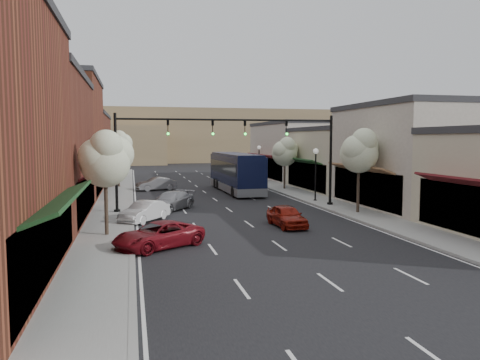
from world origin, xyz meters
TOP-DOWN VIEW (x-y plane):
  - ground at (0.00, 0.00)m, footprint 160.00×160.00m
  - sidewalk_left at (-8.40, 18.50)m, footprint 2.80×73.00m
  - sidewalk_right at (8.40, 18.50)m, footprint 2.80×73.00m
  - curb_left at (-7.00, 18.50)m, footprint 0.25×73.00m
  - curb_right at (7.00, 18.50)m, footprint 0.25×73.00m
  - bldg_left_midnear at (-14.23, 6.00)m, footprint 10.14×14.10m
  - bldg_left_midfar at (-14.24, 20.00)m, footprint 10.14×14.10m
  - bldg_left_far at (-14.22, 36.00)m, footprint 10.14×18.10m
  - bldg_right_midnear at (13.72, 6.00)m, footprint 9.14×12.10m
  - bldg_right_midfar at (13.70, 18.00)m, footprint 9.14×12.10m
  - bldg_right_far at (13.71, 32.00)m, footprint 9.14×16.10m
  - hill_far at (0.00, 90.00)m, footprint 120.00×30.00m
  - hill_near at (-25.00, 78.00)m, footprint 50.00×20.00m
  - signal_mast_right at (5.62, 8.00)m, footprint 8.22×0.46m
  - signal_mast_left at (-5.62, 8.00)m, footprint 8.22×0.46m
  - tree_right_near at (8.35, 3.94)m, footprint 2.85×2.65m
  - tree_right_far at (8.35, 19.94)m, footprint 2.85×2.65m
  - tree_left_near at (-8.25, -0.06)m, footprint 2.85×2.65m
  - tree_left_far at (-8.25, 25.94)m, footprint 2.85×2.65m
  - lamp_post_near at (7.80, 10.50)m, footprint 0.44×0.44m
  - lamp_post_far at (7.80, 28.00)m, footprint 0.44×0.44m
  - coach_bus at (3.03, 19.39)m, footprint 2.97×12.48m
  - red_hatchback at (1.98, 0.68)m, footprint 1.72×3.87m
  - parked_car_a at (-5.76, -3.15)m, footprint 4.92×4.16m
  - parked_car_b at (-6.20, 4.36)m, footprint 3.43×3.98m
  - parked_car_c at (-4.20, 8.86)m, footprint 4.28×4.83m
  - parked_car_e at (-4.55, 22.54)m, footprint 4.25×2.47m

SIDE VIEW (x-z plane):
  - ground at x=0.00m, z-range 0.00..0.00m
  - curb_left at x=-7.00m, z-range -0.01..0.16m
  - curb_right at x=7.00m, z-range -0.01..0.16m
  - sidewalk_left at x=-8.40m, z-range 0.00..0.15m
  - sidewalk_right at x=8.40m, z-range 0.00..0.15m
  - parked_car_a at x=-5.76m, z-range 0.00..1.25m
  - red_hatchback at x=1.98m, z-range 0.00..1.30m
  - parked_car_b at x=-6.20m, z-range 0.00..1.30m
  - parked_car_e at x=-4.55m, z-range 0.00..1.32m
  - parked_car_c at x=-4.20m, z-range 0.00..1.34m
  - coach_bus at x=3.03m, z-range 0.08..3.87m
  - lamp_post_near at x=7.80m, z-range 0.79..5.23m
  - lamp_post_far at x=7.80m, z-range 0.79..5.23m
  - bldg_right_midfar at x=13.70m, z-range -0.03..6.37m
  - bldg_right_far at x=13.71m, z-range -0.04..7.36m
  - bldg_right_midnear at x=13.72m, z-range -0.04..7.86m
  - tree_right_far at x=8.35m, z-range 1.28..6.70m
  - hill_near at x=-25.00m, z-range 0.00..8.00m
  - bldg_left_far at x=-14.22m, z-range -0.04..8.36m
  - tree_left_near at x=-8.25m, z-range 1.38..7.07m
  - tree_right_near at x=8.35m, z-range 1.47..7.43m
  - tree_left_far at x=-8.25m, z-range 1.54..7.67m
  - signal_mast_right at x=5.62m, z-range 1.12..8.12m
  - signal_mast_left at x=-5.62m, z-range 1.12..8.12m
  - bldg_left_midnear at x=-14.23m, z-range -0.04..9.36m
  - bldg_left_midfar at x=-14.24m, z-range -0.05..10.85m
  - hill_far at x=0.00m, z-range 0.00..12.00m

